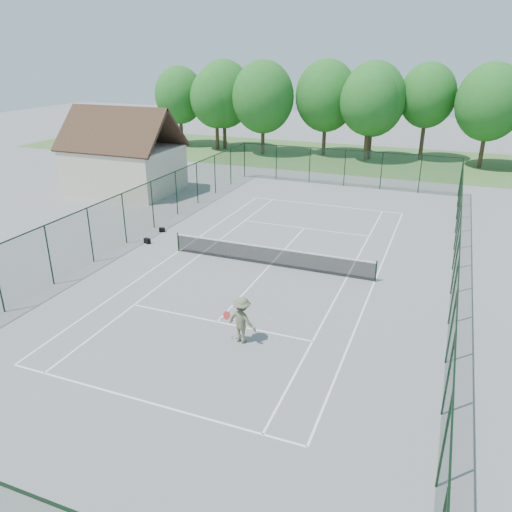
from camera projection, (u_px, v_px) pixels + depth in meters
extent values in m
plane|color=gray|center=(270.00, 265.00, 26.36)|extent=(140.00, 140.00, 0.00)
cube|color=#477034|center=(368.00, 159.00, 52.15)|extent=(80.00, 16.00, 0.01)
cube|color=white|center=(325.00, 205.00, 36.58)|extent=(10.97, 0.08, 0.01)
cube|color=white|center=(144.00, 401.00, 16.14)|extent=(10.97, 0.08, 0.01)
cube|color=white|center=(304.00, 228.00, 31.86)|extent=(8.23, 0.08, 0.01)
cube|color=white|center=(217.00, 322.00, 20.86)|extent=(8.23, 0.08, 0.01)
cube|color=white|center=(375.00, 282.00, 24.50)|extent=(0.08, 23.77, 0.01)
cube|color=white|center=(179.00, 251.00, 28.22)|extent=(0.08, 23.77, 0.01)
cube|color=white|center=(347.00, 277.00, 24.96)|extent=(0.08, 23.77, 0.01)
cube|color=white|center=(201.00, 254.00, 27.76)|extent=(0.08, 23.77, 0.01)
cube|color=white|center=(270.00, 265.00, 26.36)|extent=(0.08, 12.80, 0.01)
cylinder|color=black|center=(178.00, 242.00, 28.02)|extent=(0.08, 0.08, 1.10)
cylinder|color=black|center=(376.00, 271.00, 24.28)|extent=(0.08, 0.08, 1.10)
cube|color=black|center=(270.00, 257.00, 26.17)|extent=(11.00, 0.02, 0.96)
cube|color=white|center=(270.00, 248.00, 25.98)|extent=(11.00, 0.05, 0.07)
cube|color=#163821|center=(345.00, 168.00, 41.26)|extent=(18.00, 0.02, 3.00)
cube|color=#163821|center=(455.00, 264.00, 22.73)|extent=(0.02, 36.00, 3.00)
cube|color=#163821|center=(124.00, 219.00, 28.84)|extent=(0.02, 36.00, 3.00)
cube|color=black|center=(346.00, 150.00, 40.69)|extent=(18.00, 0.05, 0.05)
cube|color=black|center=(461.00, 233.00, 22.16)|extent=(0.05, 36.00, 0.05)
cube|color=black|center=(122.00, 194.00, 28.27)|extent=(0.05, 36.00, 0.05)
cube|color=beige|center=(125.00, 169.00, 39.72)|extent=(8.00, 6.00, 3.50)
cube|color=#422C1E|center=(132.00, 125.00, 39.77)|extent=(8.60, 3.27, 3.27)
cube|color=#422C1E|center=(108.00, 130.00, 37.19)|extent=(8.60, 3.27, 3.27)
cylinder|color=#463222|center=(225.00, 130.00, 56.95)|extent=(0.40, 0.40, 4.20)
ellipsoid|color=#257024|center=(224.00, 94.00, 55.46)|extent=(6.40, 6.40, 7.40)
cylinder|color=#463222|center=(370.00, 139.00, 51.35)|extent=(0.40, 0.40, 4.20)
ellipsoid|color=#257024|center=(373.00, 99.00, 49.86)|extent=(6.40, 6.40, 7.40)
cube|color=black|center=(147.00, 241.00, 29.31)|extent=(0.43, 0.33, 0.30)
cube|color=black|center=(162.00, 230.00, 31.17)|extent=(0.39, 0.31, 0.26)
imported|color=#5F6445|center=(242.00, 320.00, 19.11)|extent=(1.35, 0.96, 1.89)
sphere|color=#CCE73B|center=(271.00, 320.00, 19.09)|extent=(0.07, 0.07, 0.07)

